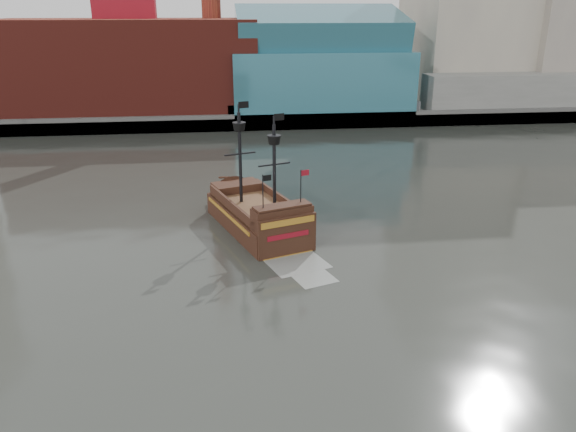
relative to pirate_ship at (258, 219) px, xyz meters
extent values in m
plane|color=#262824|center=(4.34, -18.98, -1.09)|extent=(400.00, 400.00, 0.00)
cube|color=slate|center=(4.34, 73.02, -0.09)|extent=(220.00, 60.00, 2.00)
cube|color=#4C4C49|center=(4.34, 43.52, 0.21)|extent=(220.00, 1.00, 2.60)
cube|color=maroon|center=(-17.66, 53.02, 8.41)|extent=(42.00, 18.00, 15.00)
cube|color=#306F80|center=(14.34, 51.02, 5.91)|extent=(30.00, 16.00, 10.00)
cube|color=slate|center=(52.34, 47.02, 3.91)|extent=(40.00, 6.00, 6.00)
cube|color=#306F80|center=(14.34, 51.02, 13.91)|extent=(28.00, 14.94, 8.78)
cube|color=black|center=(-0.09, 0.27, -0.47)|extent=(8.89, 13.39, 2.68)
cube|color=#54341E|center=(-0.09, 0.27, 1.02)|extent=(8.00, 12.05, 0.31)
cube|color=black|center=(-1.69, 4.96, 1.39)|extent=(4.95, 3.76, 1.03)
cube|color=black|center=(1.64, -4.81, 1.80)|extent=(5.17, 3.15, 1.86)
cube|color=black|center=(1.95, -5.71, 0.15)|extent=(4.87, 1.88, 4.13)
cube|color=#AD7521|center=(2.00, -5.84, 1.80)|extent=(4.42, 1.58, 0.52)
cube|color=maroon|center=(2.00, -5.84, 0.66)|extent=(3.44, 1.25, 0.41)
cylinder|color=black|center=(-1.37, 1.47, 5.20)|extent=(0.37, 0.37, 8.05)
cylinder|color=black|center=(1.39, -1.19, 4.89)|extent=(0.37, 0.37, 7.43)
cone|color=black|center=(-1.37, 1.47, 7.99)|extent=(1.44, 1.44, 0.72)
cone|color=black|center=(1.39, -1.19, 7.37)|extent=(1.44, 1.44, 0.72)
cube|color=black|center=(-0.94, 1.62, 9.85)|extent=(0.89, 0.33, 0.57)
cube|color=black|center=(1.83, -1.04, 9.23)|extent=(0.89, 0.33, 0.57)
cube|color=#9BA09B|center=(2.51, -7.35, -1.08)|extent=(5.35, 4.93, 0.02)
camera|label=1|loc=(-2.99, -46.68, 17.66)|focal=35.00mm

